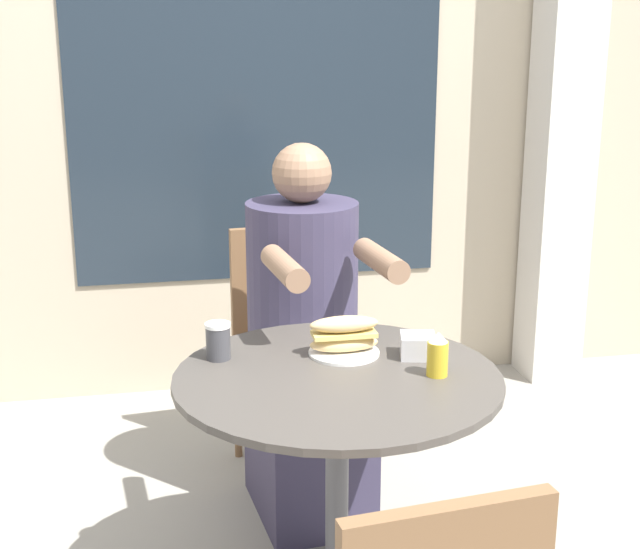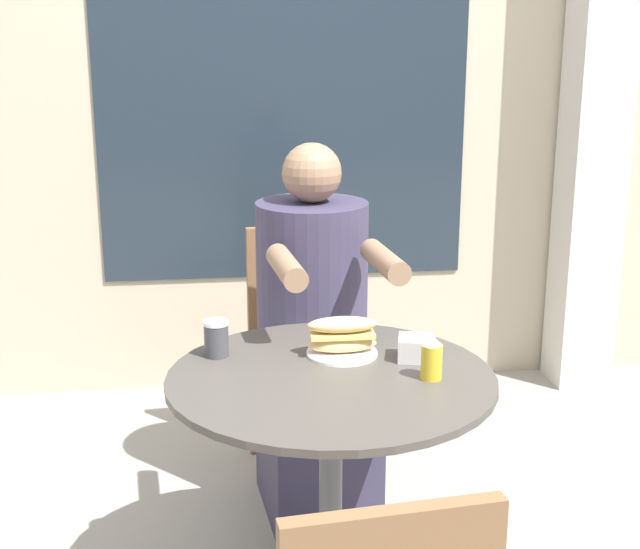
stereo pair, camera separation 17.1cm
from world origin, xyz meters
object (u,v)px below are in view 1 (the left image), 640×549
cafe_table (337,441)px  condiment_bottle (438,355)px  drink_cup (218,341)px  seated_diner (306,359)px  diner_chair (285,326)px  sandwich_on_plate (344,338)px

cafe_table → condiment_bottle: bearing=-12.2°
cafe_table → drink_cup: size_ratio=8.47×
seated_diner → condiment_bottle: bearing=102.2°
cafe_table → condiment_bottle: condiment_bottle is taller
cafe_table → drink_cup: 0.40m
drink_cup → condiment_bottle: 0.57m
drink_cup → cafe_table: bearing=-31.4°
cafe_table → drink_cup: bearing=148.6°
cafe_table → diner_chair: diner_chair is taller
seated_diner → condiment_bottle: size_ratio=10.66×
condiment_bottle → seated_diner: bearing=107.9°
seated_diner → sandwich_on_plate: seated_diner is taller
seated_diner → sandwich_on_plate: (0.02, -0.47, 0.23)m
sandwich_on_plate → condiment_bottle: (0.19, -0.19, 0.01)m
cafe_table → seated_diner: bearing=87.2°
condiment_bottle → cafe_table: bearing=167.8°
diner_chair → sandwich_on_plate: size_ratio=4.59×
cafe_table → diner_chair: size_ratio=0.95×
diner_chair → drink_cup: bearing=63.3°
diner_chair → sandwich_on_plate: 0.85m
drink_cup → seated_diner: bearing=54.2°
cafe_table → diner_chair: bearing=89.0°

